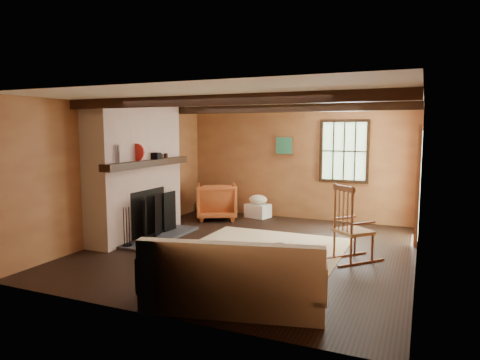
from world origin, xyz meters
The scene contains 10 objects.
ground centered at (0.00, 0.00, 0.00)m, with size 5.50×5.50×0.00m, color black.
room_envelope centered at (0.22, 0.26, 1.63)m, with size 5.02×5.52×2.44m.
fireplace centered at (-2.23, 0.00, 1.10)m, with size 1.02×2.30×2.40m.
rug centered at (0.20, -0.20, 0.00)m, with size 2.50×3.00×0.01m, color #D0B18A.
rocking_chair centered at (1.60, 0.02, 0.48)m, with size 0.88×0.91×1.15m.
sofa centered at (0.70, -2.20, 0.29)m, with size 2.13×1.30×0.80m.
firewood_pile centered at (-2.07, 2.58, 0.13)m, with size 0.73×0.13×0.26m.
laundry_basket centered at (-0.81, 2.45, 0.15)m, with size 0.50×0.38×0.30m, color white.
basket_pillow centered at (-0.81, 2.45, 0.40)m, with size 0.42×0.33×0.21m, color white.
armchair centered at (-1.59, 1.94, 0.40)m, with size 0.84×0.87×0.79m, color #BF6026.
Camera 1 is at (2.53, -6.33, 1.94)m, focal length 32.00 mm.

